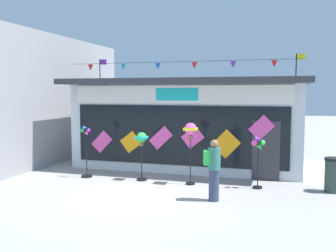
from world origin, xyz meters
name	(u,v)px	position (x,y,z in m)	size (l,w,h in m)	color
ground_plane	(134,197)	(0.00, 0.00, 0.00)	(80.00, 80.00, 0.00)	#9E9B99
kite_shop_building	(190,122)	(0.42, 5.10, 1.75)	(8.95, 4.83, 4.38)	silver
wind_spinner_far_left	(86,153)	(-2.49, 1.80, 0.87)	(0.38, 0.38, 1.79)	black
wind_spinner_left	(142,143)	(-0.48, 1.92, 1.27)	(0.36, 0.36, 1.62)	black
wind_spinner_center_left	(191,133)	(1.21, 1.84, 1.65)	(0.40, 0.40, 1.98)	black
wind_spinner_center_right	(258,152)	(3.31, 1.92, 1.14)	(0.41, 0.29, 1.62)	black
person_mid_plaza	(213,169)	(2.22, 0.24, 0.89)	(0.48, 0.39, 1.68)	#333D56
trash_bin	(333,175)	(5.47, 2.14, 0.52)	(0.52, 0.52, 1.03)	#2D4238
neighbour_building	(10,99)	(-7.96, 4.75, 2.65)	(6.07, 9.51, 5.30)	#99999E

